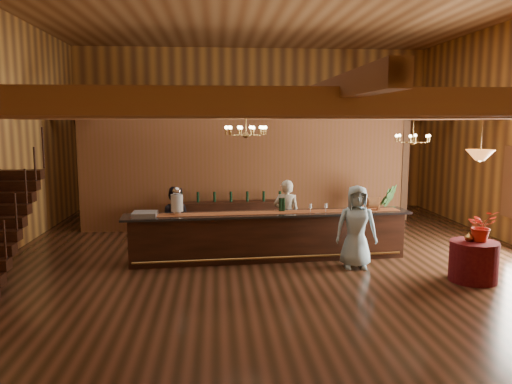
{
  "coord_description": "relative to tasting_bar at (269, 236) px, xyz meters",
  "views": [
    {
      "loc": [
        -1.27,
        -10.35,
        3.0
      ],
      "look_at": [
        -0.39,
        0.64,
        1.46
      ],
      "focal_mm": 35.0,
      "sensor_mm": 36.0,
      "label": 1
    }
  ],
  "objects": [
    {
      "name": "floor",
      "position": [
        0.13,
        -0.28,
        -0.53
      ],
      "size": [
        14.0,
        14.0,
        0.0
      ],
      "primitive_type": "plane",
      "color": "#502C1D",
      "rests_on": "ground"
    },
    {
      "name": "wall_back",
      "position": [
        0.13,
        6.72,
        2.22
      ],
      "size": [
        12.0,
        0.1,
        5.5
      ],
      "primitive_type": "cube",
      "color": "#C48A3A",
      "rests_on": "floor"
    },
    {
      "name": "wall_front",
      "position": [
        0.13,
        -7.28,
        2.22
      ],
      "size": [
        12.0,
        0.1,
        5.5
      ],
      "primitive_type": "cube",
      "color": "#C48A3A",
      "rests_on": "floor"
    },
    {
      "name": "beam_grid",
      "position": [
        0.13,
        0.23,
        2.71
      ],
      "size": [
        11.9,
        13.9,
        0.39
      ],
      "color": "brown",
      "rests_on": "wall_left"
    },
    {
      "name": "support_posts",
      "position": [
        0.13,
        -0.78,
        1.07
      ],
      "size": [
        9.2,
        10.2,
        3.2
      ],
      "color": "brown",
      "rests_on": "floor"
    },
    {
      "name": "partition_wall",
      "position": [
        -0.37,
        3.22,
        1.02
      ],
      "size": [
        9.0,
        0.18,
        3.1
      ],
      "primitive_type": "cube",
      "color": "brown",
      "rests_on": "floor"
    },
    {
      "name": "backroom_boxes",
      "position": [
        -0.16,
        5.22,
        -0.0
      ],
      "size": [
        4.1,
        0.6,
        1.1
      ],
      "color": "#37170D",
      "rests_on": "floor"
    },
    {
      "name": "tasting_bar",
      "position": [
        0.0,
        0.0,
        0.0
      ],
      "size": [
        6.31,
        1.23,
        1.06
      ],
      "rotation": [
        0.0,
        0.0,
        0.07
      ],
      "color": "#37170D",
      "rests_on": "floor"
    },
    {
      "name": "beverage_dispenser",
      "position": [
        -1.98,
        -0.09,
        0.8
      ],
      "size": [
        0.26,
        0.26,
        0.6
      ],
      "color": "silver",
      "rests_on": "tasting_bar"
    },
    {
      "name": "glass_rack_tray",
      "position": [
        -2.64,
        -0.23,
        0.56
      ],
      "size": [
        0.5,
        0.5,
        0.1
      ],
      "primitive_type": "cube",
      "color": "gray",
      "rests_on": "tasting_bar"
    },
    {
      "name": "raffle_drum",
      "position": [
        2.33,
        0.11,
        0.69
      ],
      "size": [
        0.34,
        0.24,
        0.3
      ],
      "color": "brown",
      "rests_on": "tasting_bar"
    },
    {
      "name": "bar_bottle_0",
      "position": [
        0.27,
        0.14,
        0.66
      ],
      "size": [
        0.07,
        0.07,
        0.3
      ],
      "primitive_type": "cylinder",
      "color": "black",
      "rests_on": "tasting_bar"
    },
    {
      "name": "bar_bottle_1",
      "position": [
        0.28,
        0.14,
        0.66
      ],
      "size": [
        0.07,
        0.07,
        0.3
      ],
      "primitive_type": "cylinder",
      "color": "black",
      "rests_on": "tasting_bar"
    },
    {
      "name": "bar_bottle_2",
      "position": [
        0.33,
        0.14,
        0.66
      ],
      "size": [
        0.07,
        0.07,
        0.3
      ],
      "primitive_type": "cylinder",
      "color": "black",
      "rests_on": "tasting_bar"
    },
    {
      "name": "backbar_shelf",
      "position": [
        -0.75,
        2.73,
        -0.1
      ],
      "size": [
        3.1,
        0.77,
        0.86
      ],
      "primitive_type": "cube",
      "rotation": [
        0.0,
        0.0,
        0.1
      ],
      "color": "#37170D",
      "rests_on": "floor"
    },
    {
      "name": "round_table",
      "position": [
        3.72,
        -1.8,
        -0.15
      ],
      "size": [
        0.89,
        0.89,
        0.77
      ],
      "primitive_type": "cylinder",
      "color": "#551111",
      "rests_on": "floor"
    },
    {
      "name": "chandelier_left",
      "position": [
        -0.55,
        -0.89,
        2.31
      ],
      "size": [
        0.8,
        0.8,
        0.51
      ],
      "color": "#AB8645",
      "rests_on": "beam_grid"
    },
    {
      "name": "chandelier_right",
      "position": [
        3.31,
        0.39,
        2.11
      ],
      "size": [
        0.8,
        0.8,
        0.71
      ],
      "color": "#AB8645",
      "rests_on": "beam_grid"
    },
    {
      "name": "pendant_lamp",
      "position": [
        3.72,
        -1.8,
        1.87
      ],
      "size": [
        0.52,
        0.52,
        0.9
      ],
      "color": "#AB8645",
      "rests_on": "beam_grid"
    },
    {
      "name": "bartender",
      "position": [
        0.49,
        0.74,
        0.31
      ],
      "size": [
        0.7,
        0.56,
        1.68
      ],
      "primitive_type": "imported",
      "rotation": [
        0.0,
        0.0,
        2.85
      ],
      "color": "silver",
      "rests_on": "floor"
    },
    {
      "name": "staff_second",
      "position": [
        -2.11,
        0.75,
        0.24
      ],
      "size": [
        0.84,
        0.71,
        1.55
      ],
      "primitive_type": "imported",
      "rotation": [
        0.0,
        0.0,
        2.97
      ],
      "color": "black",
      "rests_on": "floor"
    },
    {
      "name": "guest",
      "position": [
        1.73,
        -0.75,
        0.33
      ],
      "size": [
        0.91,
        0.66,
        1.72
      ],
      "primitive_type": "imported",
      "rotation": [
        0.0,
        0.0,
        -0.13
      ],
      "color": "#9EC5D5",
      "rests_on": "floor"
    },
    {
      "name": "floor_plant",
      "position": [
        3.25,
        2.02,
        0.16
      ],
      "size": [
        0.9,
        0.8,
        1.39
      ],
      "primitive_type": "imported",
      "rotation": [
        0.0,
        0.0,
        0.27
      ],
      "color": "#305828",
      "rests_on": "floor"
    },
    {
      "name": "table_flowers",
      "position": [
        3.84,
        -1.78,
        0.53
      ],
      "size": [
        0.59,
        0.53,
        0.59
      ],
      "primitive_type": "imported",
      "rotation": [
        0.0,
        0.0,
        0.14
      ],
      "color": "red",
      "rests_on": "round_table"
    },
    {
      "name": "table_vase",
      "position": [
        3.62,
        -1.76,
        0.38
      ],
      "size": [
        0.15,
        0.15,
        0.28
      ],
      "primitive_type": "imported",
      "rotation": [
        0.0,
        0.0,
        0.03
      ],
      "color": "#AB8645",
      "rests_on": "round_table"
    }
  ]
}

